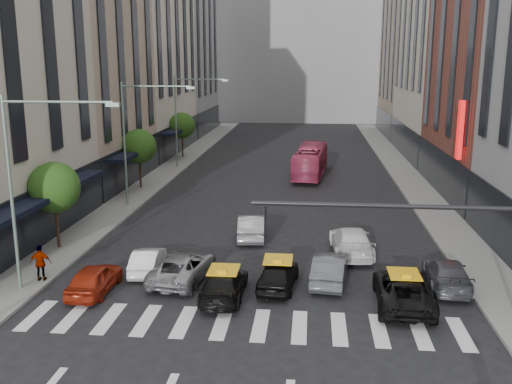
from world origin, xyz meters
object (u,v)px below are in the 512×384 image
(car_red, at_px, (94,279))
(taxi_left, at_px, (224,284))
(streetlamp_near, at_px, (29,168))
(streetlamp_far, at_px, (185,109))
(bus, at_px, (310,161))
(pedestrian_far, at_px, (41,263))
(car_white_front, at_px, (148,260))
(streetlamp_mid, at_px, (137,128))
(taxi_center, at_px, (278,274))

(car_red, distance_m, taxi_left, 6.10)
(streetlamp_near, xyz_separation_m, streetlamp_far, (0.00, 32.00, 0.00))
(streetlamp_near, distance_m, bus, 31.93)
(streetlamp_far, bearing_deg, pedestrian_far, -90.66)
(car_white_front, distance_m, pedestrian_far, 5.12)
(streetlamp_mid, relative_size, car_white_front, 2.40)
(streetlamp_near, bearing_deg, car_white_front, 34.47)
(taxi_center, distance_m, pedestrian_far, 11.49)
(streetlamp_mid, distance_m, taxi_left, 18.85)
(bus, bearing_deg, car_white_front, 78.22)
(streetlamp_far, relative_size, taxi_center, 2.19)
(car_red, height_order, bus, bus)
(car_white_front, bearing_deg, bus, -112.15)
(bus, xyz_separation_m, pedestrian_far, (-12.86, -28.05, -0.38))
(taxi_left, bearing_deg, taxi_center, -149.80)
(car_white_front, bearing_deg, pedestrian_far, 18.25)
(pedestrian_far, bearing_deg, taxi_center, 175.15)
(car_red, xyz_separation_m, pedestrian_far, (-2.99, 0.84, 0.36))
(streetlamp_near, height_order, streetlamp_far, same)
(car_red, relative_size, pedestrian_far, 2.25)
(taxi_center, xyz_separation_m, bus, (1.39, 27.50, 0.73))
(bus, distance_m, pedestrian_far, 30.86)
(streetlamp_mid, height_order, bus, streetlamp_mid)
(streetlamp_far, bearing_deg, bus, -13.34)
(streetlamp_near, xyz_separation_m, taxi_center, (11.12, 1.53, -5.20))
(car_red, bearing_deg, taxi_center, -170.00)
(streetlamp_near, height_order, bus, streetlamp_near)
(streetlamp_mid, bearing_deg, taxi_center, -52.46)
(car_red, xyz_separation_m, bus, (9.88, 28.89, 0.74))
(streetlamp_mid, relative_size, taxi_left, 1.96)
(streetlamp_far, relative_size, car_white_front, 2.40)
(car_red, distance_m, taxi_center, 8.60)
(car_white_front, height_order, taxi_left, taxi_left)
(streetlamp_near, xyz_separation_m, pedestrian_far, (-0.36, 0.99, -4.86))
(car_red, bearing_deg, streetlamp_far, -84.55)
(streetlamp_mid, distance_m, bus, 18.61)
(taxi_left, bearing_deg, streetlamp_near, 0.62)
(taxi_center, height_order, pedestrian_far, pedestrian_far)
(streetlamp_near, xyz_separation_m, car_white_front, (4.35, 2.98, -5.29))
(streetlamp_near, distance_m, car_white_front, 7.46)
(streetlamp_far, xyz_separation_m, bus, (12.51, -2.97, -4.48))
(streetlamp_near, height_order, car_red, streetlamp_near)
(streetlamp_near, height_order, car_white_front, streetlamp_near)
(car_white_front, height_order, pedestrian_far, pedestrian_far)
(car_white_front, distance_m, bus, 27.31)
(car_white_front, relative_size, taxi_left, 0.82)
(streetlamp_mid, bearing_deg, taxi_left, -61.17)
(streetlamp_far, xyz_separation_m, taxi_left, (8.73, -31.87, -5.24))
(bus, bearing_deg, pedestrian_far, 70.98)
(streetlamp_far, height_order, taxi_left, streetlamp_far)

